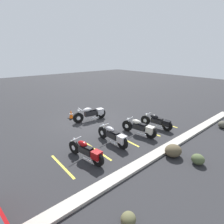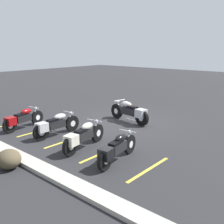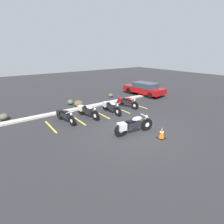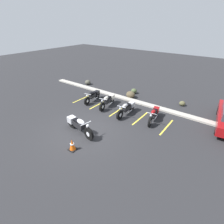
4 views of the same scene
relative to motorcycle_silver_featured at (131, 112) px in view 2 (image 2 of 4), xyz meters
The scene contains 14 objects.
ground 0.58m from the motorcycle_silver_featured, 45.07° to the left, with size 60.00×60.00×0.00m, color #262628.
motorcycle_silver_featured is the anchor object (origin of this frame).
parked_bike_0 4.53m from the motorcycle_silver_featured, 121.53° to the left, with size 0.70×2.13×0.84m.
parked_bike_1 3.88m from the motorcycle_silver_featured, 101.69° to the left, with size 0.77×2.24×0.89m.
parked_bike_2 3.73m from the motorcycle_silver_featured, 73.35° to the left, with size 0.62×2.23×0.88m.
parked_bike_3 4.90m from the motorcycle_silver_featured, 53.35° to the left, with size 0.73×2.14×0.85m.
concrete_curb 5.72m from the motorcycle_silver_featured, 88.05° to the left, with size 18.00×0.50×0.12m, color #A8A399.
landscape_rock_1 6.24m from the motorcycle_silver_featured, 92.28° to the left, with size 0.78×0.69×0.57m, color brown.
traffic_cone 1.60m from the motorcycle_silver_featured, 55.31° to the right, with size 0.40×0.40×0.63m.
stall_line_0 4.99m from the motorcycle_silver_featured, 133.25° to the left, with size 0.10×2.10×0.00m, color gold.
stall_line_1 3.97m from the motorcycle_silver_featured, 113.30° to the left, with size 0.10×2.10×0.00m, color gold.
stall_line_2 3.66m from the motorcycle_silver_featured, 85.46° to the left, with size 0.10×2.10×0.00m, color gold.
stall_line_3 4.23m from the motorcycle_silver_featured, 59.48° to the left, with size 0.10×2.10×0.00m, color gold.
stall_line_4 5.39m from the motorcycle_silver_featured, 42.29° to the left, with size 0.10×2.10×0.00m, color gold.
Camera 2 is at (-7.38, 9.43, 3.46)m, focal length 42.00 mm.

